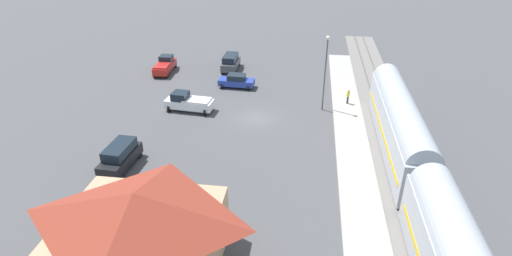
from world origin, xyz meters
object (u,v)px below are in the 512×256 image
at_px(sedan_blue, 236,81).
at_px(pickup_red, 165,65).
at_px(pedestrian_on_platform, 348,96).
at_px(suv_black, 120,156).
at_px(pickup_white, 188,102).
at_px(light_pole_near_platform, 326,65).
at_px(station_building, 139,231).
at_px(suv_charcoal, 231,62).

height_order(sedan_blue, pickup_red, pickup_red).
relative_size(pedestrian_on_platform, sedan_blue, 0.37).
height_order(suv_black, pickup_red, suv_black).
relative_size(pickup_white, light_pole_near_platform, 0.65).
distance_m(station_building, pickup_white, 23.31).
height_order(sedan_blue, pickup_white, pickup_white).
xyz_separation_m(suv_black, pickup_white, (-2.59, -12.14, -0.12)).
xyz_separation_m(sedan_blue, suv_charcoal, (2.02, -6.50, 0.27)).
bearing_deg(suv_black, sedan_blue, -108.85).
relative_size(suv_black, pickup_red, 0.91).
xyz_separation_m(pedestrian_on_platform, suv_charcoal, (15.79, -10.34, -0.13)).
bearing_deg(pedestrian_on_platform, station_building, 62.11).
relative_size(station_building, pickup_white, 1.79).
distance_m(suv_black, sedan_blue, 20.83).
distance_m(suv_black, pickup_white, 12.41).
bearing_deg(pickup_red, pickup_white, 120.10).
xyz_separation_m(suv_black, pickup_red, (4.24, -23.93, -0.12)).
distance_m(station_building, pedestrian_on_platform, 30.18).
bearing_deg(suv_black, suv_charcoal, -100.19).
distance_m(station_building, suv_charcoal, 37.06).
bearing_deg(suv_black, pedestrian_on_platform, -142.26).
height_order(station_building, suv_black, station_building).
relative_size(pedestrian_on_platform, light_pole_near_platform, 0.20).
bearing_deg(suv_black, pickup_white, -102.03).
bearing_deg(suv_charcoal, station_building, 92.63).
bearing_deg(suv_charcoal, suv_black, 79.81).
height_order(suv_black, sedan_blue, suv_black).
distance_m(sedan_blue, pickup_red, 11.76).
distance_m(sedan_blue, light_pole_near_platform, 12.89).
bearing_deg(pickup_white, pedestrian_on_platform, -168.25).
bearing_deg(pickup_red, suv_charcoal, -165.70).
relative_size(station_building, light_pole_near_platform, 1.17).
height_order(suv_charcoal, light_pole_near_platform, light_pole_near_platform).
relative_size(suv_black, sedan_blue, 1.09).
xyz_separation_m(pickup_red, light_pole_near_platform, (-21.85, 9.52, 4.28)).
bearing_deg(pedestrian_on_platform, sedan_blue, -15.60).
bearing_deg(pedestrian_on_platform, suv_charcoal, -33.22).
bearing_deg(pickup_red, pedestrian_on_platform, 161.96).
bearing_deg(light_pole_near_platform, pickup_red, -23.55).
relative_size(pickup_red, pickup_white, 0.99).
xyz_separation_m(suv_black, suv_charcoal, (-4.71, -26.21, 0.00)).
relative_size(pickup_red, suv_charcoal, 1.12).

